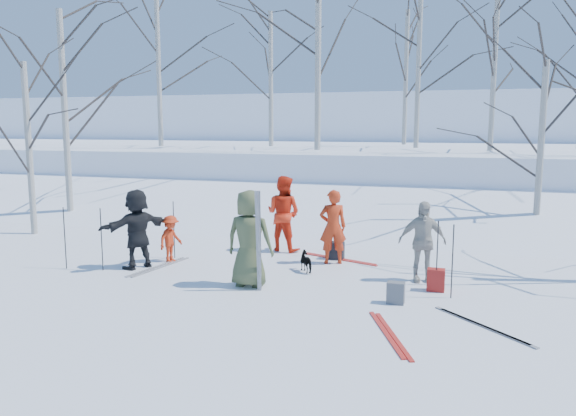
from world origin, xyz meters
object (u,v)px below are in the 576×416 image
(skier_red_north, at_px, (333,227))
(backpack_dark, at_px, (336,251))
(backpack_red, at_px, (436,280))
(dog, at_px, (307,262))
(skier_redor_behind, at_px, (283,213))
(skier_cream_east, at_px, (422,241))
(backpack_grey, at_px, (396,293))
(skier_grey_west, at_px, (137,229))
(skier_red_seated, at_px, (171,239))
(skier_olive_center, at_px, (249,239))

(skier_red_north, xyz_separation_m, backpack_dark, (-0.01, 0.41, -0.63))
(backpack_red, bearing_deg, dog, 167.62)
(skier_redor_behind, bearing_deg, skier_cream_east, 165.52)
(dog, height_order, backpack_grey, dog)
(skier_grey_west, bearing_deg, dog, 130.62)
(skier_red_seated, height_order, backpack_dark, skier_red_seated)
(skier_olive_center, bearing_deg, skier_redor_behind, -84.44)
(dog, bearing_deg, skier_red_seated, -42.17)
(skier_red_seated, height_order, skier_cream_east, skier_cream_east)
(skier_grey_west, bearing_deg, skier_red_seated, 177.82)
(skier_red_north, bearing_deg, skier_olive_center, 42.78)
(skier_red_seated, bearing_deg, skier_grey_west, 160.94)
(skier_redor_behind, bearing_deg, skier_grey_west, 59.12)
(backpack_red, bearing_deg, skier_redor_behind, 148.11)
(skier_red_seated, bearing_deg, backpack_red, -83.75)
(skier_redor_behind, relative_size, backpack_grey, 4.87)
(skier_olive_center, relative_size, backpack_grey, 4.91)
(skier_olive_center, distance_m, backpack_red, 3.59)
(skier_redor_behind, height_order, dog, skier_redor_behind)
(dog, distance_m, backpack_grey, 2.59)
(skier_redor_behind, xyz_separation_m, skier_cream_east, (3.48, -1.76, -0.12))
(skier_olive_center, height_order, skier_red_seated, skier_olive_center)
(skier_red_seated, relative_size, dog, 2.04)
(skier_redor_behind, bearing_deg, skier_red_seated, 55.26)
(dog, height_order, backpack_dark, dog)
(skier_red_seated, bearing_deg, skier_cream_east, -77.79)
(backpack_grey, bearing_deg, skier_red_seated, 164.47)
(skier_olive_center, xyz_separation_m, skier_redor_behind, (-0.38, 3.16, -0.01))
(skier_cream_east, bearing_deg, backpack_red, -79.88)
(skier_cream_east, height_order, backpack_grey, skier_cream_east)
(skier_grey_west, distance_m, dog, 3.74)
(skier_redor_behind, relative_size, backpack_red, 4.41)
(dog, relative_size, backpack_grey, 1.37)
(skier_olive_center, height_order, skier_redor_behind, skier_olive_center)
(dog, height_order, backpack_red, dog)
(skier_red_seated, relative_size, backpack_dark, 2.65)
(skier_redor_behind, relative_size, skier_grey_west, 1.07)
(skier_red_north, bearing_deg, skier_cream_east, 135.24)
(skier_cream_east, relative_size, backpack_grey, 4.23)
(skier_red_seated, distance_m, skier_cream_east, 5.54)
(skier_olive_center, bearing_deg, backpack_red, -168.29)
(skier_grey_west, height_order, backpack_red, skier_grey_west)
(skier_cream_east, bearing_deg, dog, 162.48)
(skier_olive_center, bearing_deg, backpack_dark, -113.27)
(skier_cream_east, xyz_separation_m, backpack_red, (0.32, -0.60, -0.59))
(skier_red_north, bearing_deg, skier_red_seated, -5.50)
(skier_cream_east, distance_m, backpack_red, 0.90)
(backpack_dark, bearing_deg, skier_red_north, -88.86)
(skier_red_north, relative_size, backpack_red, 3.96)
(skier_redor_behind, bearing_deg, skier_olive_center, 109.18)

